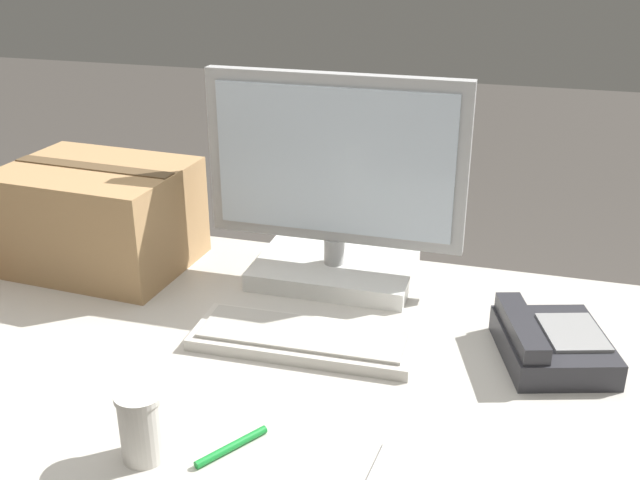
% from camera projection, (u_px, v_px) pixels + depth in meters
% --- Properties ---
extents(monitor, '(0.54, 0.22, 0.44)m').
position_uv_depth(monitor, '(335.00, 197.00, 1.54)').
color(monitor, white).
rests_on(monitor, office_desk).
extents(keyboard, '(0.41, 0.15, 0.03)m').
position_uv_depth(keyboard, '(303.00, 339.00, 1.36)').
color(keyboard, beige).
rests_on(keyboard, office_desk).
extents(desk_phone, '(0.23, 0.25, 0.08)m').
position_uv_depth(desk_phone, '(550.00, 343.00, 1.31)').
color(desk_phone, '#2D2D33').
rests_on(desk_phone, office_desk).
extents(paper_cup_right, '(0.07, 0.07, 0.11)m').
position_uv_depth(paper_cup_right, '(142.00, 425.00, 1.06)').
color(paper_cup_right, white).
rests_on(paper_cup_right, office_desk).
extents(cardboard_box, '(0.40, 0.32, 0.23)m').
position_uv_depth(cardboard_box, '(99.00, 216.00, 1.64)').
color(cardboard_box, tan).
rests_on(cardboard_box, office_desk).
extents(pen_marker, '(0.08, 0.11, 0.01)m').
position_uv_depth(pen_marker, '(232.00, 447.00, 1.09)').
color(pen_marker, '#198C33').
rests_on(pen_marker, office_desk).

